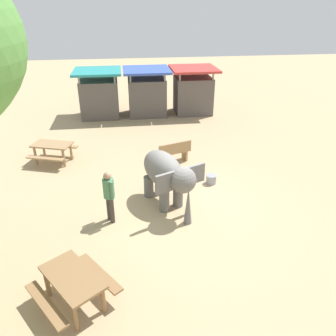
% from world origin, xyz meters
% --- Properties ---
extents(ground_plane, '(60.00, 60.00, 0.00)m').
position_xyz_m(ground_plane, '(0.00, 0.00, 0.00)').
color(ground_plane, tan).
extents(elephant, '(1.96, 2.42, 1.70)m').
position_xyz_m(elephant, '(-0.43, 0.29, 1.08)').
color(elephant, slate).
rests_on(elephant, ground_plane).
extents(person_handler, '(0.32, 0.46, 1.62)m').
position_xyz_m(person_handler, '(-2.18, -0.36, 0.95)').
color(person_handler, '#3F3833').
rests_on(person_handler, ground_plane).
extents(wooden_bench, '(1.45, 0.83, 0.88)m').
position_xyz_m(wooden_bench, '(0.25, 3.28, 0.47)').
color(wooden_bench, '#9E7A51').
rests_on(wooden_bench, ground_plane).
extents(picnic_table_near, '(1.90, 1.89, 0.78)m').
position_xyz_m(picnic_table_near, '(-4.50, 4.00, 0.59)').
color(picnic_table_near, '#9E7A51').
rests_on(picnic_table_near, ground_plane).
extents(picnic_table_far, '(2.08, 2.08, 0.78)m').
position_xyz_m(picnic_table_far, '(-2.89, -3.30, 0.59)').
color(picnic_table_far, olive).
rests_on(picnic_table_far, ground_plane).
extents(market_stall_teal, '(2.50, 2.50, 2.52)m').
position_xyz_m(market_stall_teal, '(-2.88, 9.73, 1.14)').
color(market_stall_teal, '#59514C').
rests_on(market_stall_teal, ground_plane).
extents(market_stall_blue, '(2.50, 2.50, 2.52)m').
position_xyz_m(market_stall_blue, '(-0.28, 9.73, 1.14)').
color(market_stall_blue, '#59514C').
rests_on(market_stall_blue, ground_plane).
extents(market_stall_red, '(2.50, 2.50, 2.52)m').
position_xyz_m(market_stall_red, '(2.32, 9.73, 1.14)').
color(market_stall_red, '#59514C').
rests_on(market_stall_red, ground_plane).
extents(feed_bucket, '(0.36, 0.36, 0.32)m').
position_xyz_m(feed_bucket, '(1.30, 1.43, 0.16)').
color(feed_bucket, gray).
rests_on(feed_bucket, ground_plane).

